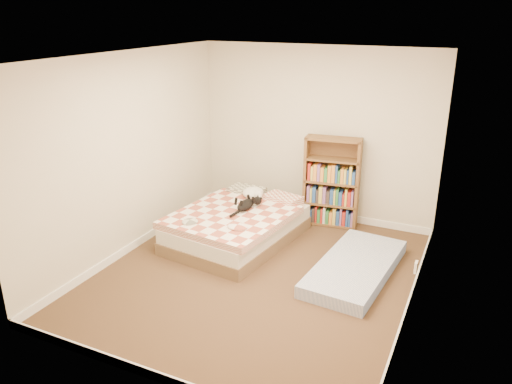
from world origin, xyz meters
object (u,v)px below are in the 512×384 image
at_px(white_dog, 253,193).
at_px(bed, 238,225).
at_px(floor_mattress, 355,268).
at_px(black_cat, 247,204).
at_px(bookshelf, 331,192).

bearing_deg(white_dog, bed, -101.60).
height_order(floor_mattress, black_cat, black_cat).
bearing_deg(floor_mattress, black_cat, 173.52).
height_order(bed, bookshelf, bookshelf).
distance_m(bed, bookshelf, 1.45).
bearing_deg(black_cat, bed, -106.14).
relative_size(bed, floor_mattress, 1.16).
bearing_deg(bed, white_dog, 97.29).
bearing_deg(bed, black_cat, 54.31).
relative_size(bookshelf, white_dog, 3.49).
relative_size(bed, bookshelf, 1.54).
distance_m(bookshelf, white_dog, 1.12).
distance_m(bookshelf, floor_mattress, 1.53).
height_order(floor_mattress, white_dog, white_dog).
height_order(bed, floor_mattress, bed).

